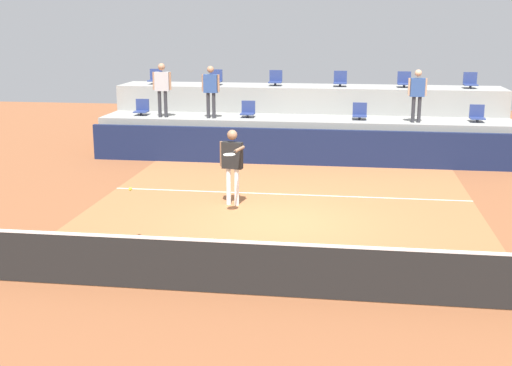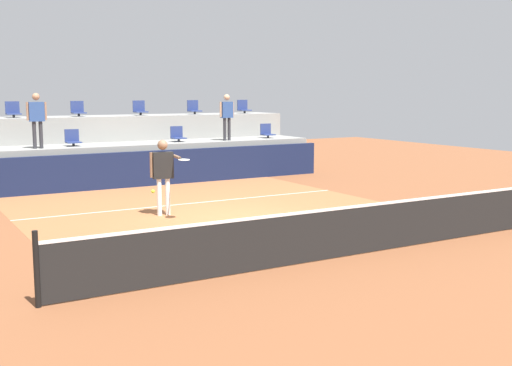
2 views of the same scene
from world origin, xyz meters
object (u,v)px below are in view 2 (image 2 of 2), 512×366
at_px(stadium_chair_upper_left, 13,111).
at_px(stadium_chair_upper_right, 194,108).
at_px(stadium_chair_lower_right, 178,135).
at_px(stadium_chair_upper_far_right, 244,108).
at_px(stadium_chair_upper_mid_right, 140,109).
at_px(spectator_in_grey, 227,113).
at_px(tennis_ball, 153,191).
at_px(tennis_player, 164,169).
at_px(stadium_chair_lower_left, 73,139).
at_px(stadium_chair_upper_mid_left, 78,110).
at_px(stadium_chair_lower_far_right, 267,132).
at_px(spectator_in_white, 37,115).

relative_size(stadium_chair_upper_left, stadium_chair_upper_right, 1.00).
relative_size(stadium_chair_lower_right, stadium_chair_upper_far_right, 1.00).
xyz_separation_m(stadium_chair_upper_mid_right, stadium_chair_upper_right, (2.11, 0.00, 0.00)).
xyz_separation_m(stadium_chair_upper_right, spectator_in_grey, (0.24, -2.18, -0.12)).
distance_m(stadium_chair_upper_right, tennis_ball, 12.39).
relative_size(tennis_player, tennis_ball, 26.56).
relative_size(stadium_chair_upper_far_right, spectator_in_grey, 0.33).
distance_m(stadium_chair_lower_left, stadium_chair_lower_right, 3.54).
xyz_separation_m(stadium_chair_lower_right, stadium_chair_upper_mid_right, (-0.67, 1.80, 0.85)).
bearing_deg(stadium_chair_lower_left, stadium_chair_lower_right, 0.00).
xyz_separation_m(stadium_chair_upper_left, spectator_in_grey, (6.64, -2.18, -0.12)).
height_order(stadium_chair_upper_mid_left, spectator_in_grey, spectator_in_grey).
bearing_deg(spectator_in_grey, stadium_chair_upper_left, 161.80).
distance_m(stadium_chair_lower_far_right, spectator_in_white, 8.26).
distance_m(stadium_chair_upper_left, stadium_chair_upper_right, 6.40).
height_order(stadium_chair_lower_right, spectator_in_grey, spectator_in_grey).
bearing_deg(stadium_chair_upper_far_right, tennis_player, -129.97).
relative_size(stadium_chair_upper_mid_left, stadium_chair_upper_mid_right, 1.00).
distance_m(stadium_chair_lower_far_right, stadium_chair_upper_left, 8.73).
height_order(stadium_chair_upper_left, spectator_in_grey, spectator_in_grey).
height_order(stadium_chair_lower_far_right, stadium_chair_upper_right, stadium_chair_upper_right).
distance_m(stadium_chair_lower_left, stadium_chair_upper_mid_left, 2.10).
bearing_deg(stadium_chair_lower_far_right, stadium_chair_upper_far_right, 89.15).
height_order(stadium_chair_lower_far_right, tennis_ball, stadium_chair_lower_far_right).
bearing_deg(stadium_chair_lower_far_right, stadium_chair_lower_right, 180.00).
distance_m(stadium_chair_upper_mid_right, tennis_ball, 11.54).
height_order(stadium_chair_lower_left, stadium_chair_upper_left, stadium_chair_upper_left).
distance_m(stadium_chair_upper_right, spectator_in_white, 6.49).
xyz_separation_m(stadium_chair_upper_mid_right, tennis_player, (-2.30, -7.81, -1.20)).
bearing_deg(spectator_in_white, stadium_chair_upper_right, 19.67).
distance_m(stadium_chair_upper_right, spectator_in_grey, 2.20).
bearing_deg(stadium_chair_upper_mid_right, stadium_chair_upper_mid_left, 180.00).
bearing_deg(stadium_chair_upper_left, stadium_chair_lower_right, -19.97).
bearing_deg(tennis_ball, stadium_chair_lower_left, 84.46).
xyz_separation_m(stadium_chair_lower_far_right, tennis_ball, (-7.97, -9.05, -0.36)).
distance_m(stadium_chair_lower_far_right, stadium_chair_upper_far_right, 1.99).
distance_m(stadium_chair_upper_mid_right, spectator_in_white, 4.55).
relative_size(stadium_chair_upper_right, tennis_ball, 7.65).
relative_size(stadium_chair_lower_left, stadium_chair_lower_right, 1.00).
bearing_deg(stadium_chair_upper_mid_left, stadium_chair_upper_far_right, 0.00).
bearing_deg(stadium_chair_upper_left, tennis_ball, -87.17).
distance_m(stadium_chair_lower_right, spectator_in_white, 4.74).
relative_size(stadium_chair_lower_right, tennis_player, 0.29).
bearing_deg(stadium_chair_lower_far_right, stadium_chair_lower_left, 180.00).
bearing_deg(stadium_chair_upper_right, stadium_chair_lower_right, -128.79).
xyz_separation_m(stadium_chair_lower_left, tennis_player, (0.57, -6.01, -0.35)).
bearing_deg(stadium_chair_upper_mid_right, tennis_player, -106.44).
xyz_separation_m(stadium_chair_lower_left, spectator_in_grey, (5.23, -0.38, 0.73)).
bearing_deg(stadium_chair_lower_left, stadium_chair_upper_mid_left, 69.40).
bearing_deg(spectator_in_grey, spectator_in_white, 180.00).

